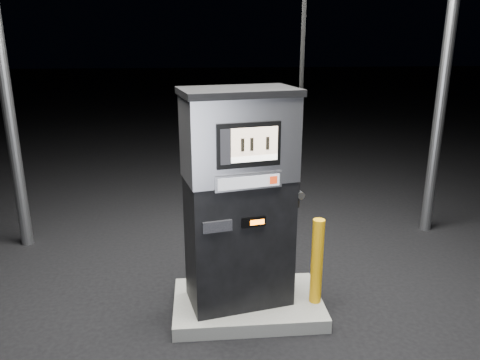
{
  "coord_description": "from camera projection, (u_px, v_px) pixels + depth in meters",
  "views": [
    {
      "loc": [
        -0.49,
        -4.46,
        2.9
      ],
      "look_at": [
        -0.09,
        0.0,
        1.5
      ],
      "focal_mm": 35.0,
      "sensor_mm": 36.0,
      "label": 1
    }
  ],
  "objects": [
    {
      "name": "ground",
      "position": [
        248.0,
        310.0,
        5.14
      ],
      "size": [
        80.0,
        80.0,
        0.0
      ],
      "primitive_type": "plane",
      "color": "black",
      "rests_on": "ground"
    },
    {
      "name": "pump_island",
      "position": [
        248.0,
        304.0,
        5.12
      ],
      "size": [
        1.6,
        1.0,
        0.15
      ],
      "primitive_type": "cube",
      "color": "slate",
      "rests_on": "ground"
    },
    {
      "name": "fuel_dispenser",
      "position": [
        239.0,
        198.0,
        4.76
      ],
      "size": [
        1.31,
        0.89,
        4.7
      ],
      "rotation": [
        0.0,
        0.0,
        0.21
      ],
      "color": "black",
      "rests_on": "pump_island"
    },
    {
      "name": "bollard_left",
      "position": [
        196.0,
        271.0,
        4.85
      ],
      "size": [
        0.13,
        0.13,
        0.81
      ],
      "primitive_type": "cylinder",
      "rotation": [
        0.0,
        0.0,
        -0.26
      ],
      "color": "#EBA20D",
      "rests_on": "pump_island"
    },
    {
      "name": "bollard_right",
      "position": [
        317.0,
        261.0,
        4.91
      ],
      "size": [
        0.15,
        0.15,
        0.94
      ],
      "primitive_type": "cylinder",
      "rotation": [
        0.0,
        0.0,
        0.26
      ],
      "color": "#EBA20D",
      "rests_on": "pump_island"
    }
  ]
}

